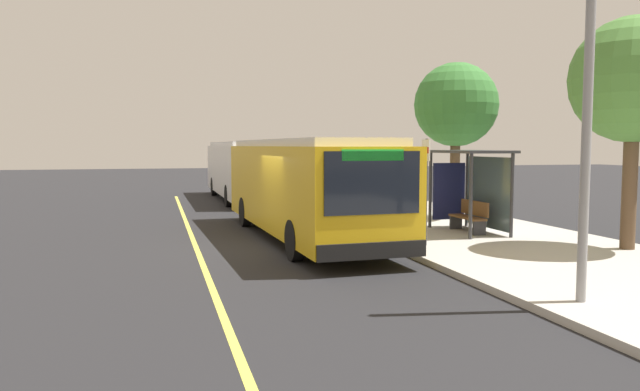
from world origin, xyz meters
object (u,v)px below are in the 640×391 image
Objects in this scene: transit_bus_main at (304,185)px; route_sign_post at (426,177)px; waiting_bench at (470,216)px; transit_bus_second at (243,168)px.

route_sign_post is (2.88, 2.60, 0.34)m from transit_bus_main.
waiting_bench is (0.97, 4.95, -0.98)m from transit_bus_main.
transit_bus_second is at bearing -161.19° from waiting_bench.
transit_bus_second reaches higher than waiting_bench.
transit_bus_main and transit_bus_second have the same top height.
transit_bus_main is 3.89m from route_sign_post.
waiting_bench is at bearing 78.85° from transit_bus_main.
transit_bus_main is 13.40m from transit_bus_second.
transit_bus_main reaches higher than waiting_bench.
route_sign_post is (1.90, -2.34, 1.32)m from waiting_bench.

